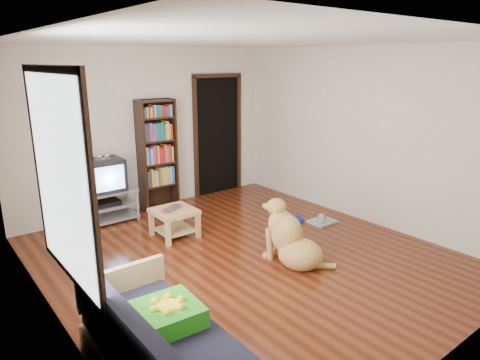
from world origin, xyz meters
TOP-DOWN VIEW (x-y plane):
  - ground at (0.00, 0.00)m, footprint 5.00×5.00m
  - ceiling at (0.00, 0.00)m, footprint 5.00×5.00m
  - wall_back at (0.00, 2.50)m, footprint 4.50×0.00m
  - wall_front at (0.00, -2.50)m, footprint 4.50×0.00m
  - wall_left at (-2.25, 0.00)m, footprint 0.00×5.00m
  - wall_right at (2.25, 0.00)m, footprint 0.00×5.00m
  - green_cushion at (-1.75, -1.22)m, footprint 0.50×0.50m
  - laptop at (-0.37, 1.08)m, footprint 0.42×0.36m
  - dog_bowl at (1.36, 0.44)m, footprint 0.22×0.22m
  - grey_rag at (1.66, 0.19)m, footprint 0.41×0.33m
  - window at (-2.23, -0.50)m, footprint 0.03×1.46m
  - doorway at (1.35, 2.48)m, footprint 1.03×0.05m
  - tv_stand at (-0.90, 2.25)m, footprint 0.90×0.45m
  - crt_tv at (-0.90, 2.27)m, footprint 0.55×0.52m
  - bookshelf at (0.05, 2.34)m, footprint 0.60×0.30m
  - sofa at (-1.87, -1.38)m, footprint 0.80×1.80m
  - coffee_table at (-0.37, 1.11)m, footprint 0.55×0.55m
  - dog at (0.32, -0.47)m, footprint 0.60×0.93m

SIDE VIEW (x-z plane):
  - ground at x=0.00m, z-range 0.00..0.00m
  - grey_rag at x=1.66m, z-range 0.00..0.03m
  - dog_bowl at x=1.36m, z-range 0.00..0.08m
  - sofa at x=-1.87m, z-range -0.14..0.66m
  - tv_stand at x=-0.90m, z-range 0.02..0.52m
  - coffee_table at x=-0.37m, z-range 0.08..0.48m
  - dog at x=0.32m, z-range -0.11..0.70m
  - laptop at x=-0.37m, z-range 0.40..0.43m
  - green_cushion at x=-1.75m, z-range 0.42..0.58m
  - crt_tv at x=-0.90m, z-range 0.45..1.03m
  - bookshelf at x=0.05m, z-range 0.10..1.90m
  - doorway at x=1.35m, z-range 0.03..2.21m
  - wall_back at x=0.00m, z-range -0.95..3.55m
  - wall_front at x=0.00m, z-range -0.95..3.55m
  - wall_left at x=-2.25m, z-range -1.20..3.80m
  - wall_right at x=2.25m, z-range -1.20..3.80m
  - window at x=-2.23m, z-range 0.65..2.35m
  - ceiling at x=0.00m, z-range 2.60..2.60m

